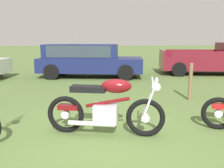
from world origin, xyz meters
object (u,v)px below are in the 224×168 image
Objects in this scene: pickup_truck_burgundy at (224,58)px; fence_post_wooden at (190,82)px; car_navy at (86,58)px; motorcycle_maroon at (106,107)px.

pickup_truck_burgundy is 5.49× the size of fence_post_wooden.
fence_post_wooden is at bearing -48.39° from car_navy.
car_navy is at bearing -168.12° from pickup_truck_burgundy.
fence_post_wooden is (2.52, 2.14, 0.02)m from motorcycle_maroon.
motorcycle_maroon is at bearing -121.50° from pickup_truck_burgundy.
car_navy is (-0.19, 6.65, 0.34)m from motorcycle_maroon.
car_navy is 0.84× the size of pickup_truck_burgundy.
motorcycle_maroon is 1.99× the size of fence_post_wooden.
car_navy is 4.60× the size of fence_post_wooden.
motorcycle_maroon is at bearing -77.72° from car_navy.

